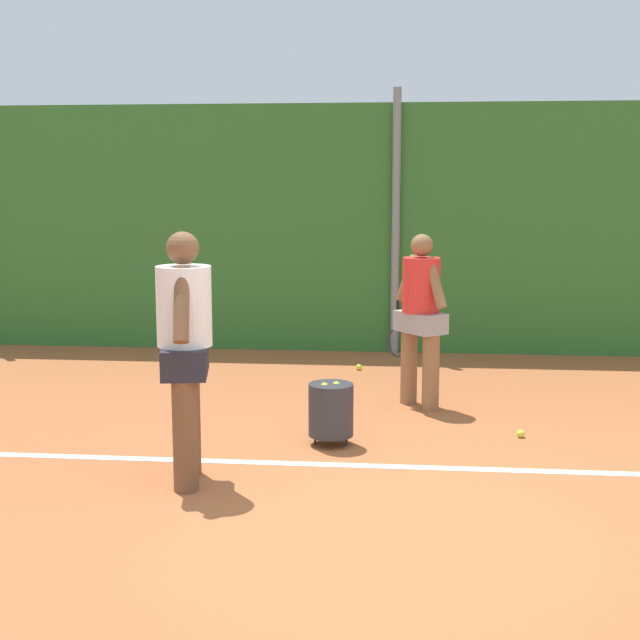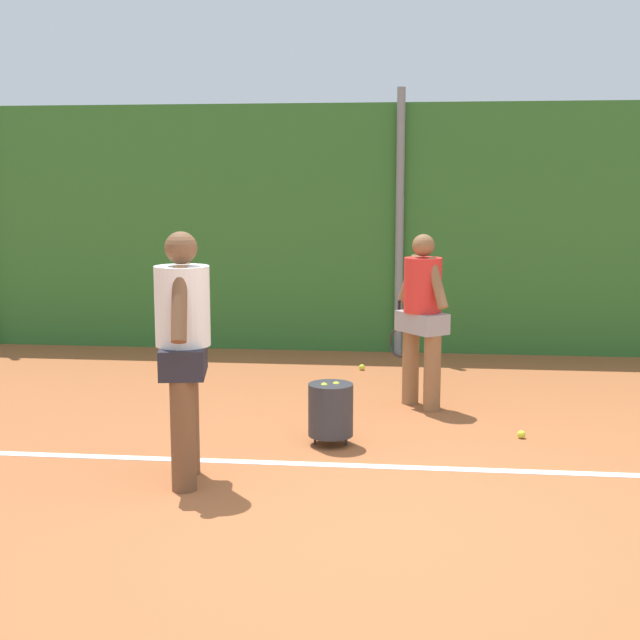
{
  "view_description": "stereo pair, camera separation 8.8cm",
  "coord_description": "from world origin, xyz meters",
  "px_view_note": "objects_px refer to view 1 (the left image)",
  "views": [
    {
      "loc": [
        0.16,
        -5.25,
        2.11
      ],
      "look_at": [
        -0.54,
        1.82,
        0.99
      ],
      "focal_mm": 50.42,
      "sensor_mm": 36.0,
      "label": 1
    },
    {
      "loc": [
        0.24,
        -5.25,
        2.11
      ],
      "look_at": [
        -0.54,
        1.82,
        0.99
      ],
      "focal_mm": 50.42,
      "sensor_mm": 36.0,
      "label": 2
    }
  ],
  "objects_px": {
    "player_midcourt": "(420,311)",
    "ball_hopper": "(331,409)",
    "player_foreground_near": "(185,344)",
    "tennis_ball_5": "(359,367)",
    "tennis_ball_4": "(336,384)",
    "tennis_ball_6": "(521,434)"
  },
  "relations": [
    {
      "from": "player_midcourt",
      "to": "ball_hopper",
      "type": "height_order",
      "value": "player_midcourt"
    },
    {
      "from": "player_foreground_near",
      "to": "tennis_ball_5",
      "type": "xyz_separation_m",
      "value": [
        0.99,
        3.84,
        -0.95
      ]
    },
    {
      "from": "tennis_ball_4",
      "to": "tennis_ball_5",
      "type": "height_order",
      "value": "same"
    },
    {
      "from": "player_midcourt",
      "to": "tennis_ball_6",
      "type": "distance_m",
      "value": 1.53
    },
    {
      "from": "player_midcourt",
      "to": "ball_hopper",
      "type": "relative_size",
      "value": 3.14
    },
    {
      "from": "player_foreground_near",
      "to": "ball_hopper",
      "type": "height_order",
      "value": "player_foreground_near"
    },
    {
      "from": "tennis_ball_4",
      "to": "tennis_ball_6",
      "type": "relative_size",
      "value": 1.0
    },
    {
      "from": "player_midcourt",
      "to": "tennis_ball_6",
      "type": "xyz_separation_m",
      "value": [
        0.83,
        -0.95,
        -0.87
      ]
    },
    {
      "from": "tennis_ball_5",
      "to": "tennis_ball_4",
      "type": "bearing_deg",
      "value": -102.5
    },
    {
      "from": "ball_hopper",
      "to": "tennis_ball_5",
      "type": "distance_m",
      "value": 2.87
    },
    {
      "from": "player_foreground_near",
      "to": "tennis_ball_6",
      "type": "relative_size",
      "value": 26.64
    },
    {
      "from": "tennis_ball_5",
      "to": "tennis_ball_6",
      "type": "xyz_separation_m",
      "value": [
        1.47,
        -2.5,
        0.0
      ]
    },
    {
      "from": "tennis_ball_6",
      "to": "tennis_ball_4",
      "type": "bearing_deg",
      "value": 135.02
    },
    {
      "from": "player_midcourt",
      "to": "ball_hopper",
      "type": "distance_m",
      "value": 1.6
    },
    {
      "from": "player_foreground_near",
      "to": "tennis_ball_6",
      "type": "height_order",
      "value": "player_foreground_near"
    },
    {
      "from": "tennis_ball_4",
      "to": "tennis_ball_6",
      "type": "xyz_separation_m",
      "value": [
        1.66,
        -1.66,
        0.0
      ]
    },
    {
      "from": "player_foreground_near",
      "to": "tennis_ball_4",
      "type": "bearing_deg",
      "value": -25.14
    },
    {
      "from": "ball_hopper",
      "to": "tennis_ball_4",
      "type": "distance_m",
      "value": 2.03
    },
    {
      "from": "ball_hopper",
      "to": "tennis_ball_6",
      "type": "distance_m",
      "value": 1.6
    },
    {
      "from": "player_midcourt",
      "to": "tennis_ball_4",
      "type": "distance_m",
      "value": 1.4
    },
    {
      "from": "tennis_ball_5",
      "to": "player_foreground_near",
      "type": "bearing_deg",
      "value": -104.43
    },
    {
      "from": "player_midcourt",
      "to": "ball_hopper",
      "type": "bearing_deg",
      "value": 111.78
    }
  ]
}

